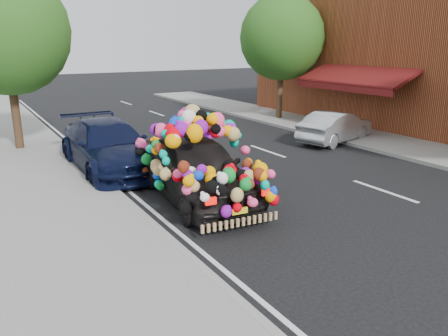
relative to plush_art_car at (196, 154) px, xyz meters
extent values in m
plane|color=black|center=(0.75, -2.00, -1.12)|extent=(100.00, 100.00, 0.00)
cube|color=gray|center=(-3.55, -2.00, -1.06)|extent=(4.00, 60.00, 0.12)
cube|color=gray|center=(-1.60, -2.00, -1.05)|extent=(0.15, 60.00, 0.13)
cube|color=gray|center=(8.95, 1.00, -1.06)|extent=(3.00, 40.00, 0.12)
cube|color=#5B1111|center=(9.45, 4.00, 1.23)|extent=(1.62, 5.20, 0.75)
cube|color=#5B1111|center=(8.70, 4.00, 0.83)|extent=(0.06, 5.20, 0.35)
cylinder|color=#332114|center=(-3.05, 7.50, 0.25)|extent=(0.28, 0.28, 2.73)
sphere|color=#225717|center=(-3.05, 7.50, 2.91)|extent=(4.20, 4.20, 4.20)
cylinder|color=#332114|center=(8.75, 8.00, 0.20)|extent=(0.28, 0.28, 2.64)
sphere|color=#225717|center=(8.75, 8.00, 2.78)|extent=(4.00, 4.00, 4.00)
imported|color=black|center=(0.00, 0.00, -0.35)|extent=(2.24, 4.63, 1.53)
cube|color=red|center=(-0.83, -2.19, -0.34)|extent=(0.22, 0.08, 0.14)
cube|color=red|center=(0.39, -2.31, -0.34)|extent=(0.22, 0.08, 0.14)
cube|color=yellow|center=(-0.22, -2.26, -0.64)|extent=(0.34, 0.07, 0.12)
imported|color=black|center=(-1.05, 3.58, -0.39)|extent=(2.04, 5.00, 1.45)
imported|color=#A5A8AC|center=(7.44, 2.87, -0.53)|extent=(3.79, 2.12, 1.18)
camera|label=1|loc=(-4.60, -8.93, 2.53)|focal=35.00mm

